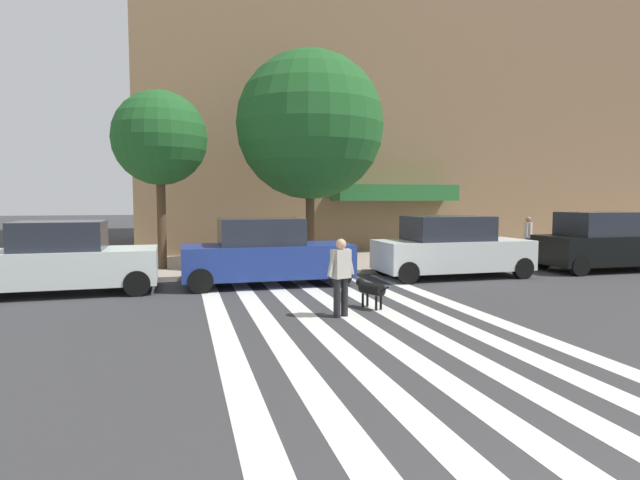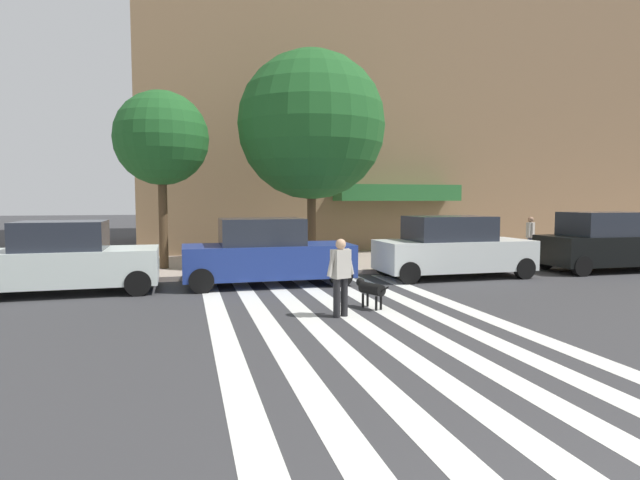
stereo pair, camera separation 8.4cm
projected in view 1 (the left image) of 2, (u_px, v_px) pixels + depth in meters
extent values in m
plane|color=#353538|center=(366.00, 330.00, 9.80)|extent=(160.00, 160.00, 0.00)
cube|color=#A79588|center=(274.00, 264.00, 19.36)|extent=(80.00, 6.00, 0.15)
cube|color=silver|center=(225.00, 339.00, 9.12)|extent=(0.45, 13.26, 0.01)
cube|color=silver|center=(276.00, 336.00, 9.35)|extent=(0.45, 13.26, 0.01)
cube|color=silver|center=(324.00, 333.00, 9.59)|extent=(0.45, 13.26, 0.01)
cube|color=silver|center=(370.00, 329.00, 9.82)|extent=(0.45, 13.26, 0.01)
cube|color=silver|center=(414.00, 326.00, 10.05)|extent=(0.45, 13.26, 0.01)
cube|color=silver|center=(455.00, 324.00, 10.29)|extent=(0.45, 13.26, 0.01)
cube|color=silver|center=(495.00, 321.00, 10.52)|extent=(0.45, 13.26, 0.01)
cube|color=#286A32|center=(394.00, 193.00, 22.96)|extent=(5.50, 1.60, 0.70)
cube|color=silver|center=(69.00, 267.00, 13.55)|extent=(4.44, 2.06, 0.90)
cube|color=#232833|center=(60.00, 236.00, 13.44)|extent=(2.18, 1.78, 0.74)
cylinder|color=black|center=(141.00, 274.00, 14.93)|extent=(0.66, 0.23, 0.66)
cylinder|color=black|center=(137.00, 283.00, 13.20)|extent=(0.66, 0.23, 0.66)
cylinder|color=black|center=(5.00, 279.00, 13.97)|extent=(0.66, 0.23, 0.66)
cube|color=navy|center=(267.00, 260.00, 14.91)|extent=(4.79, 1.90, 0.92)
cube|color=#232833|center=(261.00, 232.00, 14.79)|extent=(2.32, 1.66, 0.75)
cylinder|color=black|center=(324.00, 268.00, 16.26)|extent=(0.66, 0.22, 0.66)
cylinder|color=black|center=(340.00, 275.00, 14.61)|extent=(0.66, 0.22, 0.66)
cylinder|color=black|center=(198.00, 272.00, 15.26)|extent=(0.66, 0.22, 0.66)
cylinder|color=black|center=(201.00, 281.00, 13.61)|extent=(0.66, 0.22, 0.66)
cube|color=silver|center=(452.00, 255.00, 16.43)|extent=(4.84, 1.96, 0.93)
cube|color=#232833|center=(447.00, 228.00, 16.31)|extent=(2.52, 1.72, 0.76)
cylinder|color=black|center=(490.00, 262.00, 17.82)|extent=(0.66, 0.22, 0.66)
cylinder|color=black|center=(523.00, 268.00, 16.11)|extent=(0.66, 0.22, 0.66)
cylinder|color=black|center=(384.00, 265.00, 16.81)|extent=(0.66, 0.22, 0.66)
cylinder|color=black|center=(408.00, 273.00, 15.10)|extent=(0.66, 0.22, 0.66)
cube|color=black|center=(608.00, 249.00, 17.97)|extent=(4.80, 2.00, 0.98)
cube|color=#232833|center=(604.00, 224.00, 17.86)|extent=(2.82, 1.74, 0.80)
cylinder|color=black|center=(631.00, 257.00, 19.34)|extent=(0.66, 0.23, 0.66)
cylinder|color=black|center=(543.00, 260.00, 18.39)|extent=(0.66, 0.23, 0.66)
cylinder|color=black|center=(580.00, 266.00, 16.67)|extent=(0.66, 0.23, 0.66)
cylinder|color=#4C3823|center=(162.00, 217.00, 17.30)|extent=(0.29, 0.29, 3.47)
sphere|color=#1E5623|center=(160.00, 138.00, 17.10)|extent=(3.09, 3.09, 3.09)
cylinder|color=#4C3823|center=(310.00, 216.00, 18.42)|extent=(0.31, 0.31, 3.47)
sphere|color=#1E5623|center=(310.00, 125.00, 18.17)|extent=(5.16, 5.16, 5.16)
cylinder|color=black|center=(337.00, 298.00, 10.80)|extent=(0.19, 0.19, 0.82)
cylinder|color=black|center=(344.00, 297.00, 10.92)|extent=(0.19, 0.19, 0.82)
cube|color=#B2ADA3|center=(341.00, 264.00, 10.81)|extent=(0.44, 0.36, 0.60)
cylinder|color=#B2ADA3|center=(332.00, 263.00, 10.66)|extent=(0.24, 0.17, 0.57)
cylinder|color=#B2ADA3|center=(350.00, 261.00, 10.95)|extent=(0.24, 0.17, 0.57)
sphere|color=tan|center=(341.00, 244.00, 10.78)|extent=(0.29, 0.29, 0.22)
cylinder|color=black|center=(372.00, 289.00, 11.69)|extent=(0.48, 0.69, 0.26)
sphere|color=black|center=(360.00, 282.00, 12.00)|extent=(0.26, 0.26, 0.20)
cylinder|color=black|center=(385.00, 289.00, 11.35)|extent=(0.12, 0.23, 0.16)
cylinder|color=black|center=(363.00, 300.00, 11.85)|extent=(0.07, 0.07, 0.32)
cylinder|color=black|center=(367.00, 300.00, 11.93)|extent=(0.07, 0.07, 0.32)
cylinder|color=black|center=(376.00, 303.00, 11.49)|extent=(0.07, 0.07, 0.32)
cylinder|color=black|center=(381.00, 303.00, 11.57)|extent=(0.07, 0.07, 0.32)
cylinder|color=#282D4C|center=(527.00, 249.00, 20.13)|extent=(0.21, 0.21, 0.82)
cylinder|color=#282D4C|center=(528.00, 248.00, 20.30)|extent=(0.21, 0.21, 0.82)
cube|color=#B2ADA3|center=(528.00, 230.00, 20.16)|extent=(0.44, 0.43, 0.60)
cylinder|color=#B2ADA3|center=(527.00, 230.00, 19.96)|extent=(0.23, 0.21, 0.57)
cylinder|color=#B2ADA3|center=(530.00, 229.00, 20.36)|extent=(0.23, 0.21, 0.57)
sphere|color=#936B51|center=(528.00, 220.00, 20.13)|extent=(0.31, 0.31, 0.22)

